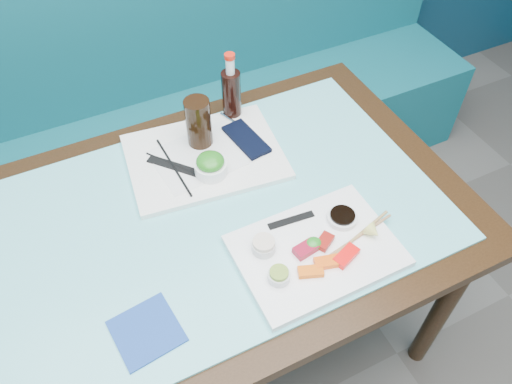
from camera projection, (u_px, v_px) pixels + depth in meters
name	position (u px, v px, depth m)	size (l,w,h in m)	color
booth_bench	(141.00, 132.00, 2.12)	(3.00, 0.56, 1.17)	#0F5A64
dining_table	(213.00, 235.00, 1.40)	(1.40, 0.90, 0.75)	black
glass_top	(211.00, 216.00, 1.34)	(1.22, 0.76, 0.01)	#69CCD2
sashimi_plate	(316.00, 251.00, 1.25)	(0.40, 0.28, 0.02)	white
salmon_left	(311.00, 272.00, 1.19)	(0.06, 0.03, 0.01)	#F05D09
salmon_mid	(328.00, 262.00, 1.20)	(0.06, 0.03, 0.02)	#F55409
salmon_right	(346.00, 256.00, 1.21)	(0.07, 0.03, 0.02)	#FC0C0A
tuna_left	(305.00, 249.00, 1.22)	(0.06, 0.04, 0.02)	maroon
tuna_right	(325.00, 242.00, 1.24)	(0.05, 0.03, 0.02)	maroon
seaweed_garnish	(313.00, 244.00, 1.23)	(0.04, 0.04, 0.02)	#20801D
ramekin_wasabi	(279.00, 276.00, 1.17)	(0.05, 0.05, 0.02)	silver
wasabi_fill	(279.00, 273.00, 1.16)	(0.05, 0.05, 0.01)	olive
ramekin_ginger	(264.00, 247.00, 1.23)	(0.06, 0.06, 0.02)	silver
ginger_fill	(264.00, 242.00, 1.21)	(0.05, 0.05, 0.01)	beige
soy_dish	(342.00, 218.00, 1.29)	(0.08, 0.08, 0.02)	white
soy_fill	(343.00, 215.00, 1.28)	(0.07, 0.07, 0.01)	black
lemon_wedge	(374.00, 232.00, 1.25)	(0.04, 0.04, 0.03)	#E5E56C
chopstick_sleeve	(291.00, 220.00, 1.29)	(0.13, 0.02, 0.00)	black
wooden_chopstick_a	(357.00, 236.00, 1.26)	(0.01, 0.01, 0.24)	#997D48
wooden_chopstick_b	(361.00, 235.00, 1.26)	(0.01, 0.01, 0.21)	#9B6F48
serving_tray	(205.00, 157.00, 1.47)	(0.44, 0.33, 0.02)	white
paper_placemat	(205.00, 154.00, 1.46)	(0.29, 0.20, 0.00)	white
seaweed_bowl	(211.00, 168.00, 1.40)	(0.09, 0.09, 0.04)	white
seaweed_salad	(210.00, 161.00, 1.38)	(0.08, 0.08, 0.04)	#24771B
cola_glass	(199.00, 123.00, 1.44)	(0.07, 0.07, 0.15)	black
navy_pouch	(246.00, 139.00, 1.49)	(0.07, 0.17, 0.01)	black
fork	(230.00, 119.00, 1.55)	(0.01, 0.01, 0.08)	silver
black_chopstick_a	(174.00, 167.00, 1.42)	(0.01, 0.01, 0.25)	black
black_chopstick_b	(176.00, 166.00, 1.43)	(0.01, 0.01, 0.21)	black
tray_sleeve	(175.00, 167.00, 1.42)	(0.03, 0.17, 0.00)	black
cola_bottle_body	(231.00, 96.00, 1.53)	(0.06, 0.06, 0.17)	black
cola_bottle_neck	(230.00, 66.00, 1.45)	(0.03, 0.03, 0.05)	white
cola_bottle_cap	(230.00, 56.00, 1.43)	(0.03, 0.03, 0.01)	red
blue_napkin	(147.00, 331.00, 1.11)	(0.14, 0.14, 0.01)	navy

